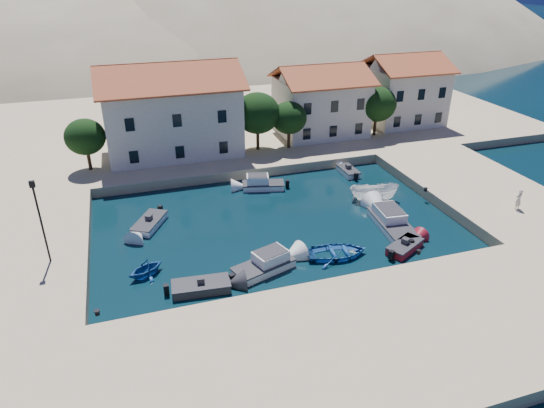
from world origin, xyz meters
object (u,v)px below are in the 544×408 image
Objects in this scene: boat_east at (373,200)px; pedestrian at (519,199)px; rowboat_south at (337,256)px; building_mid at (321,99)px; lamppost at (39,214)px; building_left at (171,107)px; cabin_cruiser_east at (393,223)px; building_right at (404,88)px; cabin_cruiser_south at (264,265)px.

pedestrian reaches higher than boat_east.
building_mid is at bearing -12.80° from rowboat_south.
building_mid reaches higher than lamppost.
building_left is 2.46× the size of cabin_cruiser_east.
building_left reaches higher than building_right.
building_left is at bearing 40.77° from cabin_cruiser_east.
building_right is 2.09× the size of boat_east.
boat_east is at bearing 12.32° from cabin_cruiser_south.
cabin_cruiser_east is (-14.81, -23.64, -5.00)m from building_right.
pedestrian is at bearing -16.61° from cabin_cruiser_south.
rowboat_south is 17.31m from pedestrian.
cabin_cruiser_east is (-2.81, -22.64, -4.75)m from building_mid.
pedestrian reaches higher than cabin_cruiser_east.
pedestrian is (8.10, -24.50, -3.31)m from building_mid.
building_left is 25.19m from cabin_cruiser_south.
pedestrian is (10.91, -1.86, 1.43)m from cabin_cruiser_east.
cabin_cruiser_south is at bearing -82.94° from building_left.
building_left is at bearing -176.19° from building_right.
building_right is at bearing 25.52° from cabin_cruiser_south.
cabin_cruiser_east is at bearing -60.58° from rowboat_south.
building_left is at bearing 61.72° from boat_east.
building_right reaches higher than cabin_cruiser_south.
boat_east is at bearing -5.69° from cabin_cruiser_east.
building_left is at bearing 27.21° from rowboat_south.
cabin_cruiser_south is 5.91m from rowboat_south.
cabin_cruiser_south is at bearing -9.10° from pedestrian.
boat_east is 2.48× the size of pedestrian.
building_right is (12.00, 1.00, 0.25)m from building_mid.
lamppost is 15.77m from cabin_cruiser_south.
lamppost is (-41.50, -22.00, -0.72)m from building_right.
cabin_cruiser_south is (3.02, -24.41, -5.46)m from building_left.
lamppost reaches higher than rowboat_south.
lamppost is 28.37m from boat_east.
building_mid is (18.00, 1.00, -0.71)m from building_left.
boat_east is at bearing -47.07° from pedestrian.
cabin_cruiser_south is at bearing -135.61° from building_right.
rowboat_south is (8.91, -24.22, -5.94)m from building_left.
building_right is 38.08m from cabin_cruiser_south.
lamppost is 37.87m from pedestrian.
building_left is 2.96× the size of cabin_cruiser_south.
lamppost reaches higher than boat_east.
lamppost is at bearing 114.39° from boat_east.
lamppost is 1.38× the size of boat_east.
cabin_cruiser_south is 15.46m from boat_east.
building_right is 2.02× the size of rowboat_south.
building_right reaches higher than building_mid.
cabin_cruiser_south is 12.48m from cabin_cruiser_east.
building_left is 3.14× the size of rowboat_south.
boat_east is at bearing -45.30° from building_left.
cabin_cruiser_south is 23.14m from pedestrian.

